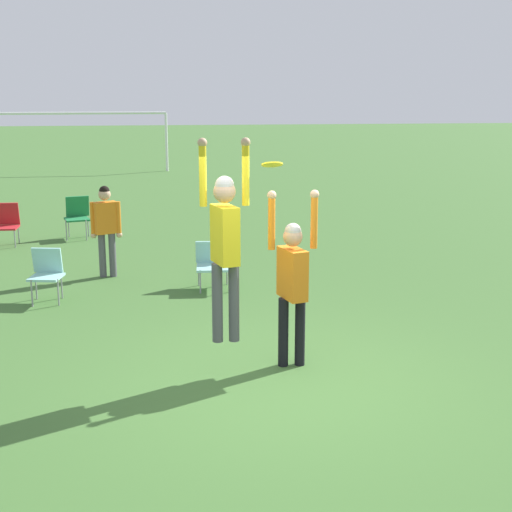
% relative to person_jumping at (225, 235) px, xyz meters
% --- Properties ---
extents(ground_plane, '(120.00, 120.00, 0.00)m').
position_rel_person_jumping_xyz_m(ground_plane, '(0.51, -0.28, -1.64)').
color(ground_plane, '#3D662D').
extents(person_jumping, '(0.56, 0.45, 2.27)m').
position_rel_person_jumping_xyz_m(person_jumping, '(0.00, 0.00, 0.00)').
color(person_jumping, '#4C4C51').
rests_on(person_jumping, ground_plane).
extents(person_defending, '(0.59, 0.48, 2.09)m').
position_rel_person_jumping_xyz_m(person_defending, '(0.80, 0.22, -0.54)').
color(person_defending, black).
rests_on(person_defending, ground_plane).
extents(frisbee, '(0.24, 0.23, 0.09)m').
position_rel_person_jumping_xyz_m(frisbee, '(0.54, 0.14, 0.75)').
color(frisbee, yellow).
extents(camping_chair_0, '(0.53, 0.57, 0.82)m').
position_rel_person_jumping_xyz_m(camping_chair_0, '(-2.46, 3.34, -1.16)').
color(camping_chair_0, gray).
rests_on(camping_chair_0, ground_plane).
extents(camping_chair_1, '(0.50, 0.55, 0.88)m').
position_rel_person_jumping_xyz_m(camping_chair_1, '(-3.91, 7.67, -1.15)').
color(camping_chair_1, gray).
rests_on(camping_chair_1, ground_plane).
extents(camping_chair_2, '(0.59, 0.63, 0.75)m').
position_rel_person_jumping_xyz_m(camping_chair_2, '(0.14, 3.76, -1.21)').
color(camping_chair_2, gray).
rests_on(camping_chair_2, ground_plane).
extents(camping_chair_3, '(0.61, 0.65, 0.91)m').
position_rel_person_jumping_xyz_m(camping_chair_3, '(-2.52, 8.22, -1.11)').
color(camping_chair_3, gray).
rests_on(camping_chair_3, ground_plane).
extents(person_spectator_near, '(0.54, 0.34, 1.60)m').
position_rel_person_jumping_xyz_m(person_spectator_near, '(-1.64, 4.70, -0.70)').
color(person_spectator_near, '#4C4C51').
rests_on(person_spectator_near, ground_plane).
extents(soccer_goal, '(7.10, 0.10, 2.35)m').
position_rel_person_jumping_xyz_m(soccer_goal, '(-3.90, 21.34, 0.20)').
color(soccer_goal, white).
rests_on(soccer_goal, ground_plane).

